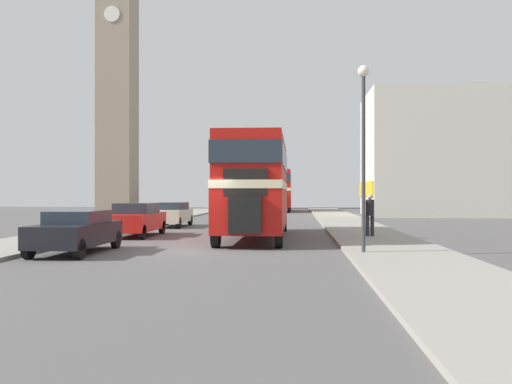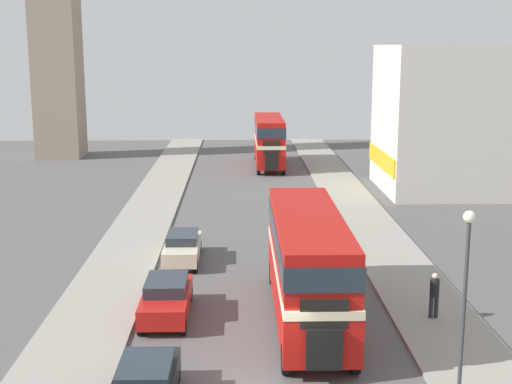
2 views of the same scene
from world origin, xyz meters
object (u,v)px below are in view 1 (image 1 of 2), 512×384
(street_lamp, at_px, (363,130))
(church_tower, at_px, (117,51))
(car_parked_mid, at_px, (136,219))
(car_parked_far, at_px, (172,214))
(pedestrian_walking, at_px, (370,212))
(car_parked_near, at_px, (77,231))
(double_decker_bus, at_px, (256,181))
(bus_distant, at_px, (280,187))

(street_lamp, distance_m, church_tower, 56.58)
(church_tower, bearing_deg, car_parked_mid, -71.26)
(car_parked_mid, height_order, street_lamp, street_lamp)
(car_parked_mid, relative_size, car_parked_far, 1.02)
(car_parked_mid, height_order, church_tower, church_tower)
(pedestrian_walking, bearing_deg, car_parked_near, -147.43)
(car_parked_far, bearing_deg, double_decker_bus, -55.47)
(car_parked_near, bearing_deg, car_parked_far, 90.14)
(double_decker_bus, distance_m, pedestrian_walking, 5.11)
(car_parked_mid, height_order, car_parked_far, car_parked_mid)
(car_parked_far, height_order, church_tower, church_tower)
(pedestrian_walking, distance_m, street_lamp, 7.35)
(bus_distant, relative_size, car_parked_near, 2.30)
(car_parked_near, height_order, car_parked_far, car_parked_far)
(car_parked_mid, bearing_deg, double_decker_bus, -5.71)
(car_parked_near, xyz_separation_m, car_parked_far, (-0.04, 14.65, 0.01))
(car_parked_near, height_order, car_parked_mid, car_parked_mid)
(street_lamp, xyz_separation_m, church_tower, (-23.55, 49.15, 15.20))
(car_parked_mid, distance_m, church_tower, 47.78)
(car_parked_far, distance_m, street_lamp, 17.74)
(double_decker_bus, relative_size, bus_distant, 1.10)
(car_parked_far, bearing_deg, car_parked_near, -89.86)
(car_parked_near, xyz_separation_m, street_lamp, (9.28, -0.10, 3.23))
(double_decker_bus, bearing_deg, car_parked_near, -128.87)
(bus_distant, distance_m, church_tower, 26.52)
(double_decker_bus, height_order, car_parked_near, double_decker_bus)
(street_lamp, bearing_deg, car_parked_near, 179.36)
(double_decker_bus, relative_size, church_tower, 0.29)
(bus_distant, xyz_separation_m, pedestrian_walking, (4.88, -36.15, -1.44))
(double_decker_bus, bearing_deg, street_lamp, -60.50)
(car_parked_far, height_order, street_lamp, street_lamp)
(double_decker_bus, xyz_separation_m, church_tower, (-19.69, 42.32, 16.64))
(double_decker_bus, distance_m, church_tower, 49.55)
(double_decker_bus, distance_m, car_parked_mid, 5.81)
(car_parked_near, relative_size, car_parked_far, 0.99)
(street_lamp, relative_size, church_tower, 0.16)
(double_decker_bus, xyz_separation_m, bus_distant, (0.04, 36.04, 0.07))
(car_parked_mid, bearing_deg, street_lamp, -38.18)
(bus_distant, height_order, church_tower, church_tower)
(car_parked_near, height_order, street_lamp, street_lamp)
(double_decker_bus, height_order, street_lamp, street_lamp)
(double_decker_bus, distance_m, bus_distant, 36.04)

